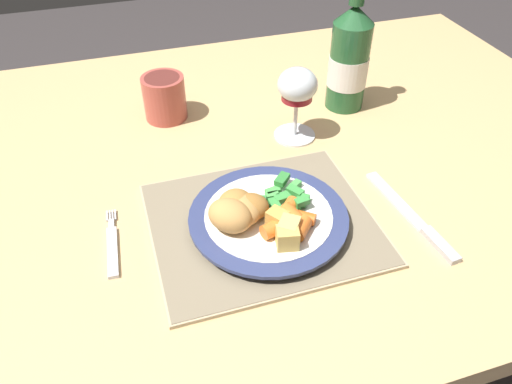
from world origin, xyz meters
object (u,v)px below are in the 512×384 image
object	(u,v)px
table_knife	(417,222)
drinking_cup	(164,97)
dinner_plate	(268,219)
dining_table	(216,196)
bottle	(349,59)
fork	(112,247)
wine_glass	(297,90)

from	to	relation	value
table_knife	drinking_cup	xyz separation A→B (m)	(-0.30, 0.41, 0.04)
dinner_plate	table_knife	world-z (taller)	dinner_plate
dining_table	bottle	bearing A→B (deg)	19.76
dining_table	fork	size ratio (longest dim) A/B	11.23
dinner_plate	drinking_cup	world-z (taller)	drinking_cup
fork	drinking_cup	xyz separation A→B (m)	(0.13, 0.32, 0.04)
wine_glass	drinking_cup	xyz separation A→B (m)	(-0.21, 0.14, -0.05)
fork	wine_glass	world-z (taller)	wine_glass
drinking_cup	bottle	bearing A→B (deg)	-10.18
drinking_cup	table_knife	bearing A→B (deg)	-53.31
table_knife	bottle	world-z (taller)	bottle
wine_glass	bottle	world-z (taller)	bottle
wine_glass	dining_table	bearing A→B (deg)	-168.90
dining_table	drinking_cup	world-z (taller)	drinking_cup
dinner_plate	fork	bearing A→B (deg)	173.26
table_knife	wine_glass	xyz separation A→B (m)	(-0.09, 0.27, 0.09)
dining_table	fork	bearing A→B (deg)	-139.86
wine_glass	drinking_cup	size ratio (longest dim) A/B	1.60
dining_table	wine_glass	distance (m)	0.24
table_knife	bottle	bearing A→B (deg)	83.08
wine_glass	drinking_cup	bearing A→B (deg)	147.35
dinner_plate	bottle	world-z (taller)	bottle
fork	drinking_cup	distance (m)	0.35
dinner_plate	fork	size ratio (longest dim) A/B	1.71
dinner_plate	bottle	distance (m)	0.39
table_knife	drinking_cup	bearing A→B (deg)	126.69
dining_table	dinner_plate	size ratio (longest dim) A/B	6.57
dinner_plate	fork	world-z (taller)	dinner_plate
fork	dining_table	bearing A→B (deg)	40.14
dinner_plate	drinking_cup	xyz separation A→B (m)	(-0.09, 0.35, 0.03)
table_knife	fork	bearing A→B (deg)	169.00
fork	bottle	size ratio (longest dim) A/B	0.52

